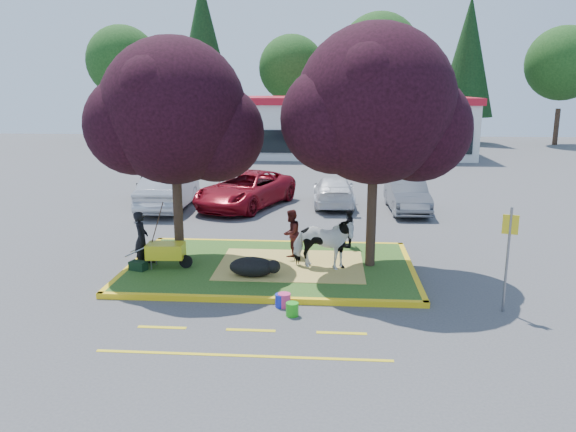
# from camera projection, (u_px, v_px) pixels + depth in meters

# --- Properties ---
(ground) EXTENTS (90.00, 90.00, 0.00)m
(ground) POSITION_uv_depth(u_px,v_px,m) (271.00, 269.00, 16.46)
(ground) COLOR #424244
(ground) RESTS_ON ground
(median_island) EXTENTS (8.00, 5.00, 0.15)m
(median_island) POSITION_uv_depth(u_px,v_px,m) (271.00, 267.00, 16.44)
(median_island) COLOR #264C17
(median_island) RESTS_ON ground
(curb_near) EXTENTS (8.30, 0.16, 0.15)m
(curb_near) POSITION_uv_depth(u_px,v_px,m) (260.00, 300.00, 13.93)
(curb_near) COLOR yellow
(curb_near) RESTS_ON ground
(curb_far) EXTENTS (8.30, 0.16, 0.15)m
(curb_far) POSITION_uv_depth(u_px,v_px,m) (279.00, 243.00, 18.94)
(curb_far) COLOR yellow
(curb_far) RESTS_ON ground
(curb_left) EXTENTS (0.16, 5.30, 0.15)m
(curb_left) POSITION_uv_depth(u_px,v_px,m) (135.00, 264.00, 16.73)
(curb_left) COLOR yellow
(curb_left) RESTS_ON ground
(curb_right) EXTENTS (0.16, 5.30, 0.15)m
(curb_right) POSITION_uv_depth(u_px,v_px,m) (411.00, 270.00, 16.15)
(curb_right) COLOR yellow
(curb_right) RESTS_ON ground
(straw_bedding) EXTENTS (4.20, 3.00, 0.01)m
(straw_bedding) POSITION_uv_depth(u_px,v_px,m) (291.00, 265.00, 16.38)
(straw_bedding) COLOR #D4C357
(straw_bedding) RESTS_ON median_island
(tree_purple_left) EXTENTS (5.06, 4.20, 6.51)m
(tree_purple_left) POSITION_uv_depth(u_px,v_px,m) (174.00, 118.00, 16.03)
(tree_purple_left) COLOR black
(tree_purple_left) RESTS_ON median_island
(tree_purple_right) EXTENTS (5.30, 4.40, 6.82)m
(tree_purple_right) POSITION_uv_depth(u_px,v_px,m) (376.00, 112.00, 15.38)
(tree_purple_right) COLOR black
(tree_purple_right) RESTS_ON median_island
(fire_lane_stripe_a) EXTENTS (1.10, 0.12, 0.01)m
(fire_lane_stripe_a) POSITION_uv_depth(u_px,v_px,m) (162.00, 327.00, 12.52)
(fire_lane_stripe_a) COLOR yellow
(fire_lane_stripe_a) RESTS_ON ground
(fire_lane_stripe_b) EXTENTS (1.10, 0.12, 0.01)m
(fire_lane_stripe_b) POSITION_uv_depth(u_px,v_px,m) (251.00, 330.00, 12.38)
(fire_lane_stripe_b) COLOR yellow
(fire_lane_stripe_b) RESTS_ON ground
(fire_lane_stripe_c) EXTENTS (1.10, 0.12, 0.01)m
(fire_lane_stripe_c) POSITION_uv_depth(u_px,v_px,m) (342.00, 333.00, 12.23)
(fire_lane_stripe_c) COLOR yellow
(fire_lane_stripe_c) RESTS_ON ground
(fire_lane_long) EXTENTS (6.00, 0.10, 0.01)m
(fire_lane_long) POSITION_uv_depth(u_px,v_px,m) (242.00, 356.00, 11.21)
(fire_lane_long) COLOR yellow
(fire_lane_long) RESTS_ON ground
(retail_building) EXTENTS (20.40, 8.40, 4.40)m
(retail_building) POSITION_uv_depth(u_px,v_px,m) (334.00, 125.00, 42.97)
(retail_building) COLOR silver
(retail_building) RESTS_ON ground
(treeline) EXTENTS (46.58, 7.80, 14.63)m
(treeline) POSITION_uv_depth(u_px,v_px,m) (326.00, 57.00, 51.12)
(treeline) COLOR black
(treeline) RESTS_ON ground
(cow) EXTENTS (1.94, 1.14, 1.54)m
(cow) POSITION_uv_depth(u_px,v_px,m) (323.00, 243.00, 15.85)
(cow) COLOR white
(cow) RESTS_ON median_island
(calf) EXTENTS (1.34, 0.89, 0.54)m
(calf) POSITION_uv_depth(u_px,v_px,m) (252.00, 267.00, 15.37)
(calf) COLOR black
(calf) RESTS_ON median_island
(handler) EXTENTS (0.48, 0.65, 1.61)m
(handler) POSITION_uv_depth(u_px,v_px,m) (141.00, 239.00, 16.15)
(handler) COLOR black
(handler) RESTS_ON median_island
(visitor_a) EXTENTS (0.81, 0.88, 1.46)m
(visitor_a) POSITION_uv_depth(u_px,v_px,m) (291.00, 233.00, 17.07)
(visitor_a) COLOR #3F1412
(visitor_a) RESTS_ON median_island
(visitor_b) EXTENTS (0.39, 0.76, 1.25)m
(visitor_b) POSITION_uv_depth(u_px,v_px,m) (349.00, 228.00, 18.07)
(visitor_b) COLOR black
(visitor_b) RESTS_ON median_island
(wheelbarrow) EXTENTS (1.90, 0.68, 0.71)m
(wheelbarrow) POSITION_uv_depth(u_px,v_px,m) (166.00, 251.00, 16.07)
(wheelbarrow) COLOR black
(wheelbarrow) RESTS_ON median_island
(gear_bag_dark) EXTENTS (0.56, 0.40, 0.26)m
(gear_bag_dark) POSITION_uv_depth(u_px,v_px,m) (146.00, 258.00, 16.63)
(gear_bag_dark) COLOR black
(gear_bag_dark) RESTS_ON median_island
(gear_bag_green) EXTENTS (0.54, 0.43, 0.25)m
(gear_bag_green) POSITION_uv_depth(u_px,v_px,m) (138.00, 266.00, 15.93)
(gear_bag_green) COLOR black
(gear_bag_green) RESTS_ON median_island
(sign_post) EXTENTS (0.35, 0.13, 2.55)m
(sign_post) POSITION_uv_depth(u_px,v_px,m) (508.00, 248.00, 13.05)
(sign_post) COLOR slate
(sign_post) RESTS_ON ground
(bucket_green) EXTENTS (0.35, 0.35, 0.32)m
(bucket_green) POSITION_uv_depth(u_px,v_px,m) (292.00, 309.00, 13.12)
(bucket_green) COLOR green
(bucket_green) RESTS_ON ground
(bucket_pink) EXTENTS (0.41, 0.41, 0.34)m
(bucket_pink) POSITION_uv_depth(u_px,v_px,m) (284.00, 300.00, 13.65)
(bucket_pink) COLOR #E53376
(bucket_pink) RESTS_ON ground
(bucket_blue) EXTENTS (0.32, 0.32, 0.32)m
(bucket_blue) POSITION_uv_depth(u_px,v_px,m) (281.00, 300.00, 13.66)
(bucket_blue) COLOR #1826C5
(bucket_blue) RESTS_ON ground
(car_black) EXTENTS (3.03, 4.71, 1.49)m
(car_black) POSITION_uv_depth(u_px,v_px,m) (157.00, 186.00, 25.71)
(car_black) COLOR black
(car_black) RESTS_ON ground
(car_silver) EXTENTS (1.71, 4.80, 1.58)m
(car_silver) POSITION_uv_depth(u_px,v_px,m) (169.00, 191.00, 24.25)
(car_silver) COLOR #B0B2B9
(car_silver) RESTS_ON ground
(car_red) EXTENTS (4.48, 6.22, 1.57)m
(car_red) POSITION_uv_depth(u_px,v_px,m) (245.00, 190.00, 24.70)
(car_red) COLOR maroon
(car_red) RESTS_ON ground
(car_white) EXTENTS (1.89, 4.44, 1.28)m
(car_white) POSITION_uv_depth(u_px,v_px,m) (334.00, 191.00, 25.16)
(car_white) COLOR white
(car_white) RESTS_ON ground
(car_grey) EXTENTS (1.61, 4.31, 1.41)m
(car_grey) POSITION_uv_depth(u_px,v_px,m) (407.00, 195.00, 23.95)
(car_grey) COLOR slate
(car_grey) RESTS_ON ground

